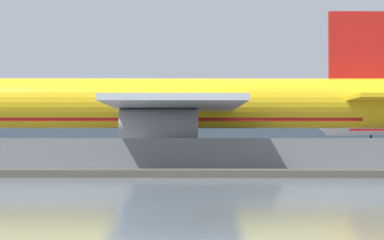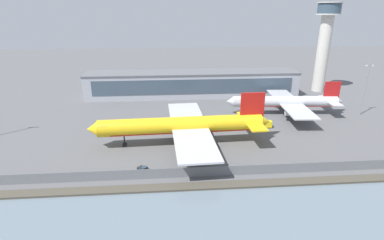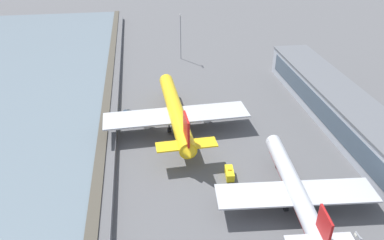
# 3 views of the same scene
# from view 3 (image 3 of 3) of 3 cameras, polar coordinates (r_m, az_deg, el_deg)

# --- Properties ---
(ground_plane) EXTENTS (500.00, 500.00, 0.00)m
(ground_plane) POSITION_cam_3_polar(r_m,az_deg,el_deg) (122.83, -3.90, -1.46)
(ground_plane) COLOR #565659
(shoreline_seawall) EXTENTS (320.00, 3.00, 0.50)m
(shoreline_seawall) POSITION_cam_3_polar(r_m,az_deg,el_deg) (123.27, -13.44, -2.05)
(shoreline_seawall) COLOR #474238
(shoreline_seawall) RESTS_ON ground
(perimeter_fence) EXTENTS (280.00, 0.10, 2.62)m
(perimeter_fence) POSITION_cam_3_polar(r_m,az_deg,el_deg) (122.30, -11.41, -1.48)
(perimeter_fence) COLOR slate
(perimeter_fence) RESTS_ON ground
(cargo_jet_yellow) EXTENTS (54.31, 46.66, 15.41)m
(cargo_jet_yellow) POSITION_cam_3_polar(r_m,az_deg,el_deg) (121.00, -2.50, 1.28)
(cargo_jet_yellow) COLOR yellow
(cargo_jet_yellow) RESTS_ON ground
(passenger_jet_silver) EXTENTS (44.85, 38.65, 12.92)m
(passenger_jet_silver) POSITION_cam_3_polar(r_m,az_deg,el_deg) (94.41, 15.37, -10.03)
(passenger_jet_silver) COLOR silver
(passenger_jet_silver) RESTS_ON ground
(baggage_tug) EXTENTS (3.39, 3.40, 1.80)m
(baggage_tug) POSITION_cam_3_polar(r_m,az_deg,el_deg) (132.85, -9.97, 1.12)
(baggage_tug) COLOR #1E2328
(baggage_tug) RESTS_ON ground
(ops_van) EXTENTS (5.39, 2.63, 2.48)m
(ops_van) POSITION_cam_3_polar(r_m,az_deg,el_deg) (101.99, 5.74, -8.12)
(ops_van) COLOR yellow
(ops_van) RESTS_ON ground
(terminal_building) EXTENTS (97.60, 14.74, 11.38)m
(terminal_building) POSITION_cam_3_polar(r_m,az_deg,el_deg) (131.35, 22.00, 1.32)
(terminal_building) COLOR #9EA3AD
(terminal_building) RESTS_ON ground
(apron_light_mast_apron_west) EXTENTS (3.20, 0.40, 21.36)m
(apron_light_mast_apron_west) POSITION_cam_3_polar(r_m,az_deg,el_deg) (177.25, -1.75, 12.94)
(apron_light_mast_apron_west) COLOR gray
(apron_light_mast_apron_west) RESTS_ON ground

